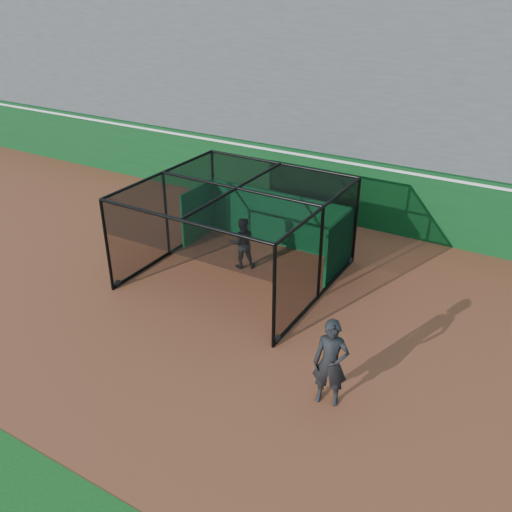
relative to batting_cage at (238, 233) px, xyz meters
The scene contains 6 objects.
ground 3.34m from the batting_cage, 77.48° to the right, with size 120.00×120.00×0.00m, color brown.
outfield_wall 5.59m from the batting_cage, 83.26° to the left, with size 50.00×0.50×2.50m.
grandstand 9.83m from the batting_cage, 85.97° to the left, with size 50.00×7.85×8.95m.
batting_cage is the anchor object (origin of this frame).
batter 0.81m from the batting_cage, 108.64° to the left, with size 0.81×0.63×1.67m, color black.
on_deck_player 6.00m from the batting_cage, 38.57° to the right, with size 0.85×0.66×2.06m.
Camera 1 is at (7.30, -9.36, 8.29)m, focal length 38.00 mm.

